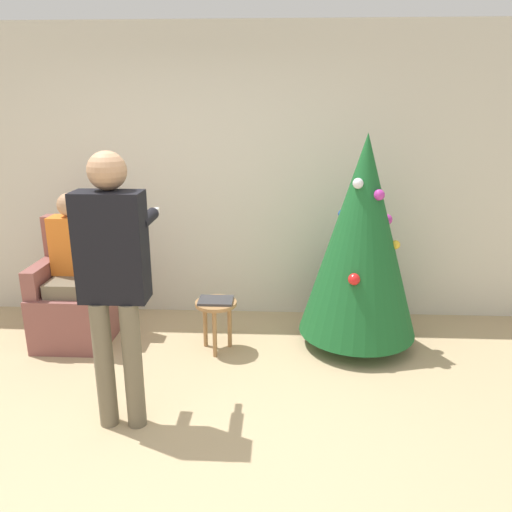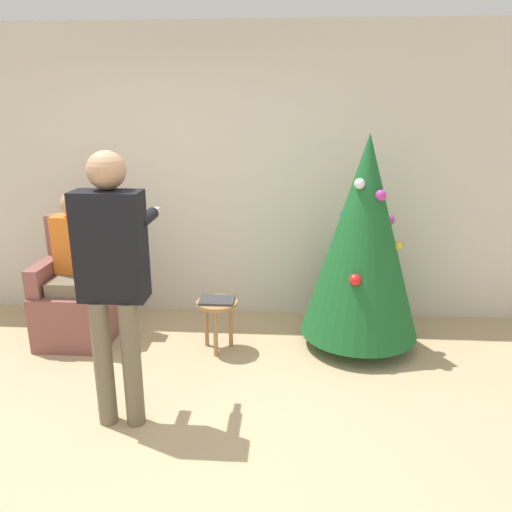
# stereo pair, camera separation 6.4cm
# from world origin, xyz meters

# --- Properties ---
(ground_plane) EXTENTS (14.00, 14.00, 0.00)m
(ground_plane) POSITION_xyz_m (0.00, 0.00, 0.00)
(ground_plane) COLOR tan
(wall_back) EXTENTS (8.00, 0.06, 2.70)m
(wall_back) POSITION_xyz_m (0.00, 2.23, 1.35)
(wall_back) COLOR beige
(wall_back) RESTS_ON ground_plane
(christmas_tree) EXTENTS (0.98, 0.98, 1.79)m
(christmas_tree) POSITION_xyz_m (1.37, 1.55, 0.96)
(christmas_tree) COLOR brown
(christmas_tree) RESTS_ON ground_plane
(armchair) EXTENTS (0.61, 0.63, 1.07)m
(armchair) POSITION_xyz_m (-1.06, 1.54, 0.38)
(armchair) COLOR brown
(armchair) RESTS_ON ground_plane
(person_seated) EXTENTS (0.36, 0.46, 1.30)m
(person_seated) POSITION_xyz_m (-1.06, 1.51, 0.72)
(person_seated) COLOR #6B604C
(person_seated) RESTS_ON ground_plane
(person_standing) EXTENTS (0.43, 0.57, 1.75)m
(person_standing) POSITION_xyz_m (-0.30, 0.38, 1.05)
(person_standing) COLOR #6B604C
(person_standing) RESTS_ON ground_plane
(side_stool) EXTENTS (0.34, 0.34, 0.44)m
(side_stool) POSITION_xyz_m (0.18, 1.37, 0.36)
(side_stool) COLOR #A37547
(side_stool) RESTS_ON ground_plane
(laptop) EXTENTS (0.28, 0.21, 0.02)m
(laptop) POSITION_xyz_m (0.18, 1.37, 0.45)
(laptop) COLOR #38383D
(laptop) RESTS_ON side_stool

